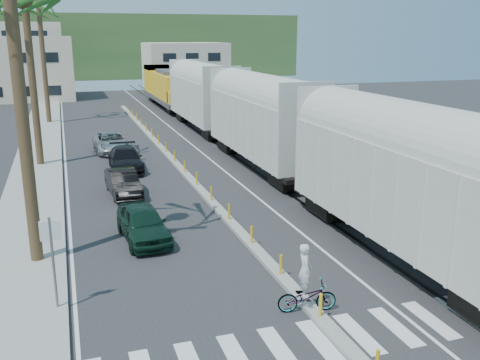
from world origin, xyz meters
name	(u,v)px	position (x,y,z in m)	size (l,w,h in m)	color
ground	(305,305)	(0.00, 0.00, 0.00)	(140.00, 140.00, 0.00)	#28282B
sidewalk	(39,155)	(-8.50, 25.00, 0.07)	(3.00, 90.00, 0.15)	gray
rails	(215,137)	(5.00, 28.00, 0.03)	(1.56, 100.00, 0.06)	black
median	(175,162)	(0.00, 19.96, 0.09)	(0.45, 60.00, 0.85)	gray
crosswalk	(336,338)	(0.00, -2.00, 0.01)	(14.00, 2.20, 0.01)	silver
lane_markings	(132,150)	(-2.15, 25.00, 0.00)	(9.42, 90.00, 0.01)	silver
freight_train	(234,110)	(5.00, 22.97, 2.91)	(3.00, 60.94, 5.85)	beige
street_sign	(52,251)	(-7.30, 2.00, 1.97)	(0.60, 0.08, 3.00)	slate
buildings	(61,61)	(-6.41, 71.66, 4.36)	(38.00, 27.00, 10.00)	beige
hillside	(93,46)	(0.00, 100.00, 6.00)	(80.00, 20.00, 12.00)	#385628
car_lead	(143,223)	(-3.95, 7.09, 0.71)	(1.98, 4.29, 1.43)	black
car_second	(123,183)	(-4.00, 13.78, 0.66)	(1.64, 4.09, 1.32)	black
car_third	(125,159)	(-3.25, 19.16, 0.70)	(2.15, 4.90, 1.40)	black
car_rear	(112,142)	(-3.54, 24.98, 0.69)	(2.51, 5.09, 1.39)	#B1B4B7
cyclist	(306,290)	(-0.16, -0.37, 0.69)	(1.29, 2.03, 2.19)	#9EA0A5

